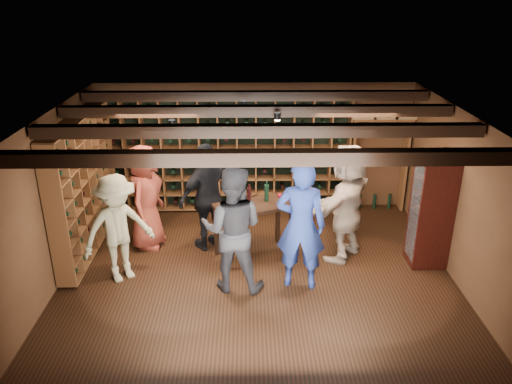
{
  "coord_description": "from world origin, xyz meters",
  "views": [
    {
      "loc": [
        -0.14,
        -6.81,
        4.19
      ],
      "look_at": [
        -0.02,
        0.2,
        1.26
      ],
      "focal_mm": 35.0,
      "sensor_mm": 36.0,
      "label": 1
    }
  ],
  "objects_px": {
    "man_grey_suit": "(232,229)",
    "man_blue_shirt": "(301,226)",
    "display_cabinet": "(431,215)",
    "guest_khaki": "(118,229)",
    "guest_woman_black": "(209,197)",
    "guest_beige": "(346,202)",
    "tasting_table": "(253,211)",
    "guest_red_floral": "(145,197)"
  },
  "relations": [
    {
      "from": "guest_beige",
      "to": "tasting_table",
      "type": "bearing_deg",
      "value": -54.17
    },
    {
      "from": "man_grey_suit",
      "to": "guest_khaki",
      "type": "relative_size",
      "value": 1.12
    },
    {
      "from": "display_cabinet",
      "to": "guest_khaki",
      "type": "distance_m",
      "value": 4.8
    },
    {
      "from": "man_blue_shirt",
      "to": "guest_red_floral",
      "type": "bearing_deg",
      "value": -17.51
    },
    {
      "from": "man_grey_suit",
      "to": "guest_beige",
      "type": "bearing_deg",
      "value": -145.8
    },
    {
      "from": "guest_red_floral",
      "to": "guest_woman_black",
      "type": "bearing_deg",
      "value": -84.07
    },
    {
      "from": "man_grey_suit",
      "to": "guest_woman_black",
      "type": "relative_size",
      "value": 1.03
    },
    {
      "from": "display_cabinet",
      "to": "man_blue_shirt",
      "type": "height_order",
      "value": "man_blue_shirt"
    },
    {
      "from": "display_cabinet",
      "to": "man_grey_suit",
      "type": "height_order",
      "value": "man_grey_suit"
    },
    {
      "from": "man_grey_suit",
      "to": "tasting_table",
      "type": "height_order",
      "value": "man_grey_suit"
    },
    {
      "from": "guest_woman_black",
      "to": "guest_beige",
      "type": "distance_m",
      "value": 2.25
    },
    {
      "from": "display_cabinet",
      "to": "man_grey_suit",
      "type": "distance_m",
      "value": 3.15
    },
    {
      "from": "display_cabinet",
      "to": "guest_woman_black",
      "type": "distance_m",
      "value": 3.56
    },
    {
      "from": "display_cabinet",
      "to": "guest_beige",
      "type": "distance_m",
      "value": 1.31
    },
    {
      "from": "man_grey_suit",
      "to": "man_blue_shirt",
      "type": "bearing_deg",
      "value": -169.98
    },
    {
      "from": "display_cabinet",
      "to": "guest_beige",
      "type": "relative_size",
      "value": 0.9
    },
    {
      "from": "man_grey_suit",
      "to": "guest_woman_black",
      "type": "height_order",
      "value": "man_grey_suit"
    },
    {
      "from": "man_blue_shirt",
      "to": "tasting_table",
      "type": "distance_m",
      "value": 1.13
    },
    {
      "from": "guest_red_floral",
      "to": "guest_woman_black",
      "type": "relative_size",
      "value": 0.98
    },
    {
      "from": "display_cabinet",
      "to": "tasting_table",
      "type": "xyz_separation_m",
      "value": [
        -2.78,
        0.29,
        -0.05
      ]
    },
    {
      "from": "man_blue_shirt",
      "to": "guest_red_floral",
      "type": "distance_m",
      "value": 2.78
    },
    {
      "from": "man_blue_shirt",
      "to": "man_grey_suit",
      "type": "relative_size",
      "value": 1.04
    },
    {
      "from": "display_cabinet",
      "to": "guest_red_floral",
      "type": "relative_size",
      "value": 0.97
    },
    {
      "from": "guest_red_floral",
      "to": "guest_beige",
      "type": "relative_size",
      "value": 0.93
    },
    {
      "from": "display_cabinet",
      "to": "guest_woman_black",
      "type": "xyz_separation_m",
      "value": [
        -3.51,
        0.6,
        0.07
      ]
    },
    {
      "from": "guest_woman_black",
      "to": "tasting_table",
      "type": "bearing_deg",
      "value": 122.74
    },
    {
      "from": "guest_red_floral",
      "to": "guest_beige",
      "type": "distance_m",
      "value": 3.32
    },
    {
      "from": "man_blue_shirt",
      "to": "guest_beige",
      "type": "bearing_deg",
      "value": -124.16
    },
    {
      "from": "display_cabinet",
      "to": "guest_red_floral",
      "type": "xyz_separation_m",
      "value": [
        -4.57,
        0.67,
        0.05
      ]
    },
    {
      "from": "display_cabinet",
      "to": "guest_khaki",
      "type": "bearing_deg",
      "value": -175.44
    },
    {
      "from": "guest_beige",
      "to": "guest_red_floral",
      "type": "bearing_deg",
      "value": -59.86
    },
    {
      "from": "guest_red_floral",
      "to": "man_blue_shirt",
      "type": "bearing_deg",
      "value": -107.4
    },
    {
      "from": "guest_khaki",
      "to": "tasting_table",
      "type": "distance_m",
      "value": 2.12
    },
    {
      "from": "tasting_table",
      "to": "man_blue_shirt",
      "type": "bearing_deg",
      "value": -74.43
    },
    {
      "from": "guest_khaki",
      "to": "guest_woman_black",
      "type": "bearing_deg",
      "value": 1.39
    },
    {
      "from": "display_cabinet",
      "to": "man_blue_shirt",
      "type": "xyz_separation_m",
      "value": [
        -2.1,
        -0.61,
        0.13
      ]
    },
    {
      "from": "man_grey_suit",
      "to": "guest_red_floral",
      "type": "height_order",
      "value": "man_grey_suit"
    },
    {
      "from": "guest_woman_black",
      "to": "guest_khaki",
      "type": "relative_size",
      "value": 1.1
    },
    {
      "from": "display_cabinet",
      "to": "guest_woman_black",
      "type": "relative_size",
      "value": 0.95
    },
    {
      "from": "guest_khaki",
      "to": "tasting_table",
      "type": "height_order",
      "value": "guest_khaki"
    },
    {
      "from": "display_cabinet",
      "to": "guest_beige",
      "type": "xyz_separation_m",
      "value": [
        -1.28,
        0.24,
        0.11
      ]
    },
    {
      "from": "guest_woman_black",
      "to": "guest_red_floral",
      "type": "bearing_deg",
      "value": -38.3
    }
  ]
}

